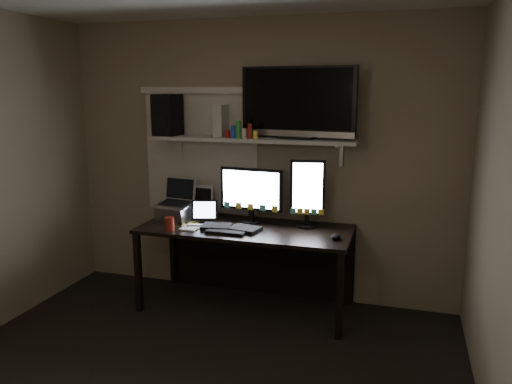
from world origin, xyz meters
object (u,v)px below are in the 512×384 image
at_px(tv, 298,103).
at_px(desk, 250,243).
at_px(monitor_landscape, 251,195).
at_px(tablet, 205,211).
at_px(speaker, 168,115).
at_px(monitor_portrait, 307,193).
at_px(cup, 170,224).
at_px(mouse, 336,236).
at_px(keyboard, 231,228).
at_px(game_console, 221,121).
at_px(laptop, 175,200).

bearing_deg(tv, desk, -157.73).
xyz_separation_m(monitor_landscape, tablet, (-0.40, -0.09, -0.15)).
distance_m(monitor_landscape, speaker, 1.05).
xyz_separation_m(tablet, speaker, (-0.40, 0.12, 0.83)).
distance_m(monitor_portrait, tablet, 0.92).
height_order(cup, tv, tv).
relative_size(desk, tv, 1.81).
bearing_deg(speaker, monitor_landscape, 1.26).
bearing_deg(mouse, monitor_landscape, 166.62).
bearing_deg(keyboard, tablet, 152.35).
height_order(mouse, cup, cup).
distance_m(monitor_portrait, game_console, 0.99).
bearing_deg(monitor_landscape, tablet, -161.90).
distance_m(monitor_landscape, cup, 0.75).
xyz_separation_m(cup, game_console, (0.29, 0.49, 0.83)).
relative_size(cup, speaker, 0.31).
relative_size(keyboard, laptop, 1.38).
bearing_deg(monitor_portrait, desk, 177.44).
relative_size(mouse, game_console, 0.42).
xyz_separation_m(laptop, speaker, (-0.11, 0.12, 0.75)).
xyz_separation_m(mouse, laptop, (-1.47, 0.18, 0.16)).
bearing_deg(tv, monitor_landscape, -163.03).
relative_size(desk, speaker, 4.94).
xyz_separation_m(keyboard, cup, (-0.48, -0.16, 0.04)).
xyz_separation_m(mouse, speaker, (-1.58, 0.30, 0.91)).
distance_m(keyboard, mouse, 0.88).
relative_size(monitor_portrait, tablet, 2.57).
bearing_deg(monitor_landscape, cup, -139.15).
bearing_deg(game_console, tablet, -125.26).
height_order(laptop, tv, tv).
distance_m(mouse, laptop, 1.49).
height_order(monitor_landscape, laptop, monitor_landscape).
bearing_deg(tablet, monitor_portrait, -9.24).
xyz_separation_m(monitor_portrait, laptop, (-1.18, -0.11, -0.11)).
bearing_deg(game_console, laptop, -159.80).
distance_m(desk, speaker, 1.36).
bearing_deg(cup, desk, 33.72).
bearing_deg(tablet, game_console, 42.10).
height_order(desk, cup, cup).
distance_m(laptop, tv, 1.39).
bearing_deg(monitor_landscape, tv, 13.69).
xyz_separation_m(desk, monitor_landscape, (0.00, 0.04, 0.43)).
bearing_deg(tablet, desk, -7.54).
bearing_deg(monitor_landscape, monitor_portrait, 5.47).
bearing_deg(monitor_landscape, keyboard, -106.29).
distance_m(desk, keyboard, 0.31).
xyz_separation_m(tv, speaker, (-1.18, -0.04, -0.12)).
bearing_deg(speaker, cup, -61.90).
bearing_deg(tablet, tv, -4.47).
distance_m(monitor_portrait, mouse, 0.49).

